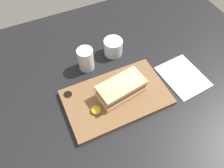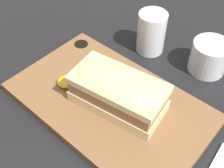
{
  "view_description": "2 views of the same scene",
  "coord_description": "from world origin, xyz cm",
  "px_view_note": "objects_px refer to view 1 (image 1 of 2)",
  "views": [
    {
      "loc": [
        -20.5,
        -37.43,
        75.15
      ],
      "look_at": [
        -0.22,
        6.2,
        7.69
      ],
      "focal_mm": 35.0,
      "sensor_mm": 36.0,
      "label": 1
    },
    {
      "loc": [
        24.34,
        -23.94,
        47.08
      ],
      "look_at": [
        -0.56,
        4.25,
        6.92
      ],
      "focal_mm": 45.0,
      "sensor_mm": 36.0,
      "label": 2
    }
  ],
  "objects_px": {
    "sandwich": "(121,88)",
    "wine_glass": "(113,48)",
    "water_glass": "(86,60)",
    "napkin": "(183,76)",
    "serving_board": "(115,98)"
  },
  "relations": [
    {
      "from": "sandwich",
      "to": "wine_glass",
      "type": "relative_size",
      "value": 2.27
    },
    {
      "from": "water_glass",
      "to": "sandwich",
      "type": "bearing_deg",
      "value": -71.38
    },
    {
      "from": "wine_glass",
      "to": "napkin",
      "type": "distance_m",
      "value": 0.33
    },
    {
      "from": "water_glass",
      "to": "wine_glass",
      "type": "xyz_separation_m",
      "value": [
        0.14,
        0.03,
        -0.01
      ]
    },
    {
      "from": "sandwich",
      "to": "napkin",
      "type": "xyz_separation_m",
      "value": [
        0.28,
        -0.02,
        -0.06
      ]
    },
    {
      "from": "napkin",
      "to": "serving_board",
      "type": "bearing_deg",
      "value": 176.26
    },
    {
      "from": "water_glass",
      "to": "wine_glass",
      "type": "relative_size",
      "value": 1.21
    },
    {
      "from": "wine_glass",
      "to": "napkin",
      "type": "xyz_separation_m",
      "value": [
        0.21,
        -0.25,
        -0.03
      ]
    },
    {
      "from": "water_glass",
      "to": "napkin",
      "type": "xyz_separation_m",
      "value": [
        0.35,
        -0.22,
        -0.04
      ]
    },
    {
      "from": "wine_glass",
      "to": "napkin",
      "type": "height_order",
      "value": "wine_glass"
    },
    {
      "from": "wine_glass",
      "to": "water_glass",
      "type": "bearing_deg",
      "value": -168.43
    },
    {
      "from": "serving_board",
      "to": "water_glass",
      "type": "bearing_deg",
      "value": 101.71
    },
    {
      "from": "serving_board",
      "to": "water_glass",
      "type": "height_order",
      "value": "water_glass"
    },
    {
      "from": "sandwich",
      "to": "wine_glass",
      "type": "height_order",
      "value": "sandwich"
    },
    {
      "from": "serving_board",
      "to": "sandwich",
      "type": "relative_size",
      "value": 2.08
    }
  ]
}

